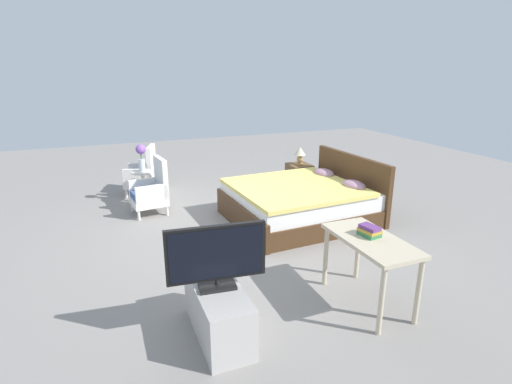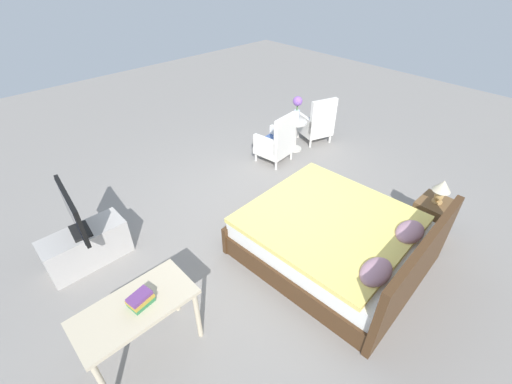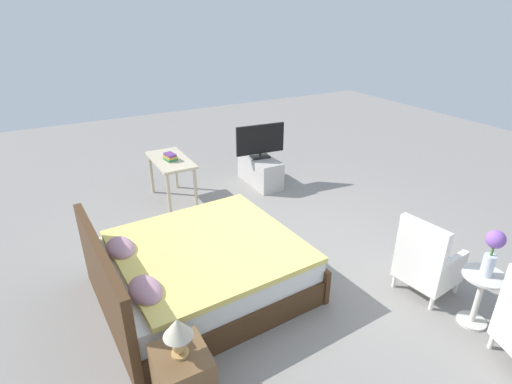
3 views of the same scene
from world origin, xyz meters
TOP-DOWN VIEW (x-y plane):
  - ground_plane at (0.00, 0.00)m, footprint 16.00×16.00m
  - bed at (-0.11, 1.19)m, footprint 1.94×2.18m
  - armchair_by_window_left at (-2.43, -0.96)m, footprint 0.68×0.68m
  - armchair_by_window_right at (-1.29, -0.96)m, footprint 0.60×0.60m
  - side_table at (-1.87, -1.02)m, footprint 0.40×0.40m
  - flower_vase at (-1.87, -1.02)m, footprint 0.17×0.17m
  - nightstand at (-1.37, 1.80)m, footprint 0.44×0.41m
  - table_lamp at (-1.37, 1.80)m, footprint 0.22×0.22m
  - tv_stand at (2.16, -0.86)m, footprint 0.96×0.40m
  - tv_flatscreen at (2.16, -0.86)m, footprint 0.23×0.87m
  - vanity_desk at (2.23, 0.70)m, footprint 1.04×0.52m
  - book_stack at (2.17, 0.72)m, footprint 0.22×0.18m

SIDE VIEW (x-z plane):
  - ground_plane at x=0.00m, z-range 0.00..0.00m
  - tv_stand at x=2.16m, z-range 0.00..0.49m
  - nightstand at x=-1.37m, z-range 0.00..0.56m
  - bed at x=-0.11m, z-range -0.18..0.78m
  - side_table at x=-1.87m, z-range 0.07..0.65m
  - armchair_by_window_left at x=-2.43m, z-range -0.09..0.83m
  - armchair_by_window_right at x=-1.29m, z-range -0.09..0.83m
  - vanity_desk at x=2.23m, z-range 0.25..0.97m
  - book_stack at x=2.17m, z-range 0.72..0.83m
  - table_lamp at x=-1.37m, z-range 0.61..0.94m
  - tv_flatscreen at x=2.16m, z-range 0.50..1.08m
  - flower_vase at x=-1.87m, z-range 0.63..1.11m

